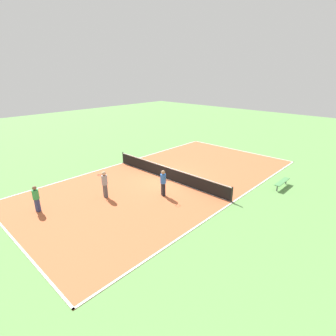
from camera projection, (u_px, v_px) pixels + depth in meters
ground_plane at (168, 179)px, 19.59m from camera, size 80.00×80.00×0.00m
court_surface at (168, 179)px, 19.58m from camera, size 11.00×21.20×0.02m
tennis_net at (168, 173)px, 19.40m from camera, size 10.80×0.10×1.00m
bench at (282, 182)px, 18.08m from camera, size 0.36×1.93×0.45m
player_far_green at (36, 197)px, 14.76m from camera, size 0.41×0.41×1.57m
player_near_blue at (163, 181)px, 16.63m from camera, size 0.99×0.65×1.73m
player_baseline_gray at (105, 182)px, 16.42m from camera, size 0.96×0.44×1.75m
tennis_ball_left_sideline at (219, 147)px, 27.75m from camera, size 0.07×0.07×0.07m
tennis_ball_right_alley at (106, 185)px, 18.49m from camera, size 0.07×0.07×0.07m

